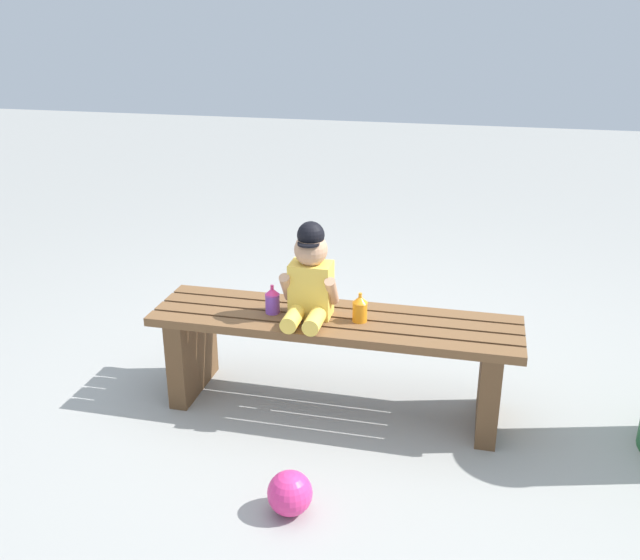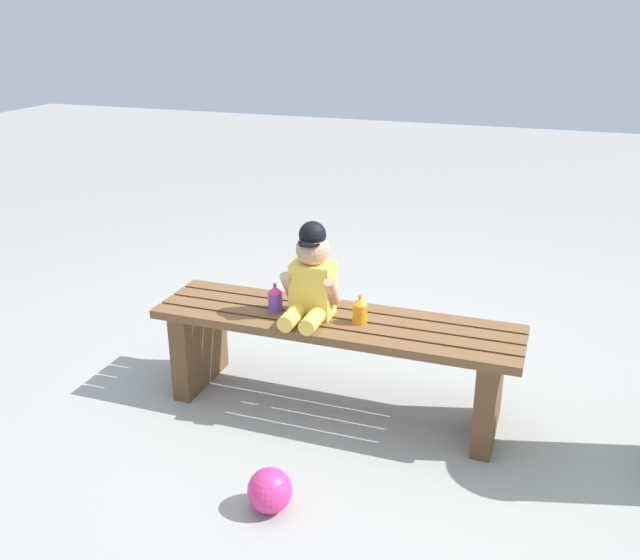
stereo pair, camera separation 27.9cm
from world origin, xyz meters
name	(u,v)px [view 1 (the left image)]	position (x,y,z in m)	size (l,w,h in m)	color
ground_plane	(334,405)	(0.00, 0.00, 0.00)	(16.00, 16.00, 0.00)	#999993
park_bench	(334,346)	(0.00, 0.00, 0.29)	(1.53, 0.38, 0.42)	brown
child_figure	(310,277)	(-0.10, -0.02, 0.60)	(0.23, 0.27, 0.40)	#F2C64C
sippy_cup_left	(272,300)	(-0.26, -0.01, 0.48)	(0.06, 0.06, 0.12)	#8C4CCC
sippy_cup_right	(360,308)	(0.11, -0.01, 0.48)	(0.06, 0.06, 0.12)	orange
toy_ball	(289,493)	(0.00, -0.71, 0.08)	(0.16, 0.16, 0.16)	#E5337F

